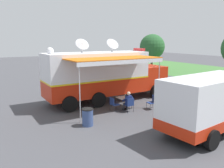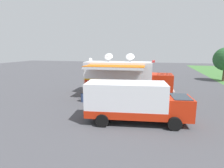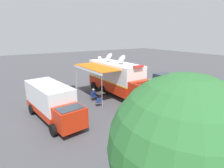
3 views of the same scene
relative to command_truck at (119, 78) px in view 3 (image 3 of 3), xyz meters
name	(u,v)px [view 3 (image 3 of 3)]	position (x,y,z in m)	size (l,w,h in m)	color
ground_plane	(115,94)	(-0.01, -0.75, -1.95)	(100.00, 100.00, 0.00)	#47474C
lot_stripe	(147,94)	(-2.98, 1.32, -1.94)	(0.12, 4.80, 0.01)	silver
command_truck	(119,78)	(0.00, 0.00, 0.00)	(5.10, 9.56, 4.53)	red
folding_table	(100,93)	(2.31, 0.04, -1.27)	(0.83, 0.83, 0.73)	silver
water_bottle	(100,92)	(2.39, 0.12, -1.11)	(0.07, 0.07, 0.22)	#3F9959
folding_chair_at_table	(93,96)	(3.11, -0.05, -1.43)	(0.50, 0.50, 0.87)	navy
folding_chair_beside_table	(95,93)	(2.49, -0.81, -1.43)	(0.50, 0.50, 0.87)	navy
folding_chair_spare_by_truck	(99,101)	(3.32, 1.59, -1.43)	(0.53, 0.53, 0.87)	navy
seated_responder	(94,94)	(2.92, -0.05, -1.30)	(0.67, 0.56, 1.25)	navy
trash_bin	(73,90)	(3.99, -3.20, -1.49)	(0.57, 0.57, 0.91)	#384C7F
support_truck	(52,102)	(7.57, 1.89, -0.56)	(3.00, 7.01, 2.70)	white
car_behind_truck	(164,80)	(-6.56, 0.40, -1.07)	(4.20, 2.03, 1.76)	#B2B5BA
tree_far_right	(183,148)	(7.26, 13.23, 1.79)	(3.78, 3.78, 5.64)	brown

